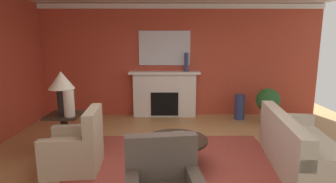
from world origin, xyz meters
TOP-DOWN VIEW (x-y plane):
  - ground_plane at (0.00, 0.00)m, footprint 8.89×8.89m
  - wall_fireplace at (0.00, 3.09)m, footprint 7.44×0.12m
  - crown_moulding at (0.00, 3.01)m, footprint 7.44×0.08m
  - area_rug at (-0.08, -0.01)m, footprint 3.30×2.68m
  - fireplace at (-0.27, 2.88)m, footprint 1.80×0.35m
  - mantel_mirror at (-0.27, 3.00)m, footprint 1.31×0.04m
  - sofa at (1.84, -0.15)m, footprint 1.15×2.19m
  - armchair_near_window at (-1.62, -0.10)m, footprint 0.86×0.86m
  - coffee_table at (-0.08, -0.01)m, footprint 1.00×1.00m
  - side_table at (-2.01, 0.53)m, footprint 0.56×0.56m
  - table_lamp at (-2.01, 0.53)m, footprint 0.44×0.44m
  - vase_tall_corner at (1.60, 2.58)m, footprint 0.25×0.25m
  - vase_on_side_table at (-1.86, 0.41)m, footprint 0.18×0.18m
  - vase_mantel_right at (0.28, 2.83)m, footprint 0.10×0.10m
  - book_red_cover at (-0.09, -0.18)m, footprint 0.29×0.24m
  - book_art_folio at (-0.03, 0.03)m, footprint 0.21×0.18m
  - potted_plant at (2.20, 2.32)m, footprint 0.56×0.56m

SIDE VIEW (x-z plane):
  - ground_plane at x=0.00m, z-range 0.00..0.00m
  - area_rug at x=-0.08m, z-range 0.00..0.01m
  - sofa at x=1.84m, z-range -0.13..0.72m
  - armchair_near_window at x=-1.62m, z-range -0.17..0.78m
  - vase_tall_corner at x=1.60m, z-range 0.00..0.63m
  - coffee_table at x=-0.08m, z-range 0.11..0.56m
  - side_table at x=-2.01m, z-range 0.05..0.75m
  - book_red_cover at x=-0.09m, z-range 0.45..0.50m
  - potted_plant at x=2.20m, z-range 0.08..0.91m
  - book_art_folio at x=-0.03m, z-range 0.50..0.53m
  - fireplace at x=-0.27m, z-range -0.03..1.14m
  - vase_on_side_table at x=-1.86m, z-range 0.70..1.14m
  - table_lamp at x=-2.01m, z-range 0.85..1.60m
  - vase_mantel_right at x=0.28m, z-range 1.17..1.65m
  - wall_fireplace at x=0.00m, z-range 0.00..2.87m
  - mantel_mirror at x=-0.27m, z-range 1.32..2.19m
  - crown_moulding at x=0.00m, z-range 2.73..2.85m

